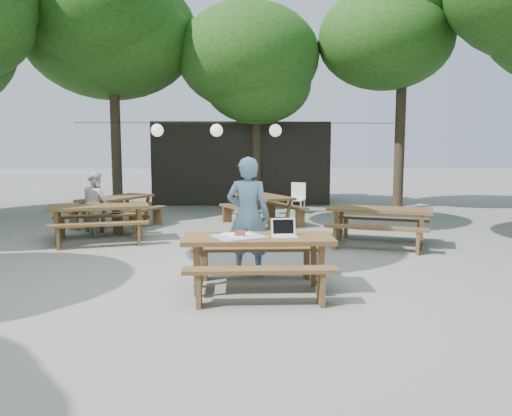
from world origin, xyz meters
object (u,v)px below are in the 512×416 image
Objects in this scene: plastic_chair at (297,204)px; main_picnic_table at (258,263)px; picnic_table_nw at (99,223)px; woman at (248,216)px; second_person at (96,203)px.

main_picnic_table is at bearing -76.67° from plastic_chair.
woman is (3.02, -2.84, 0.51)m from picnic_table_nw.
plastic_chair is at bearing 79.44° from main_picnic_table.
woman is at bearing 97.07° from main_picnic_table.
picnic_table_nw is 1.59× the size of second_person.
second_person is 1.57× the size of plastic_chair.
picnic_table_nw is (-3.13, 3.75, 0.00)m from main_picnic_table.
second_person is (-3.31, 3.72, -0.19)m from woman.
second_person is at bearing 93.55° from picnic_table_nw.
second_person is 6.02m from plastic_chair.
plastic_chair is at bearing -90.16° from woman.
plastic_chair is (4.63, 4.32, -0.13)m from picnic_table_nw.
picnic_table_nw is 2.49× the size of plastic_chair.
woman reaches higher than main_picnic_table.
plastic_chair is at bearing 28.16° from picnic_table_nw.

